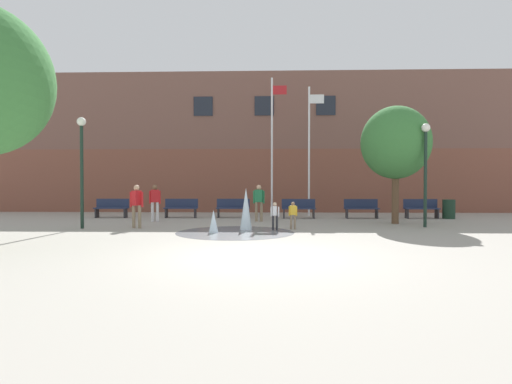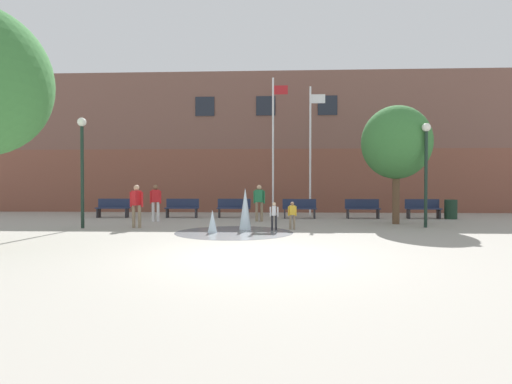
# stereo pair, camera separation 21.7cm
# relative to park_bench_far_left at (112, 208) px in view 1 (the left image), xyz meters

# --- Properties ---
(ground_plane) EXTENTS (100.00, 100.00, 0.00)m
(ground_plane) POSITION_rel_park_bench_far_left_xyz_m (7.34, -10.18, -0.48)
(ground_plane) COLOR #9E998E
(library_building) EXTENTS (36.00, 6.05, 8.10)m
(library_building) POSITION_rel_park_bench_far_left_xyz_m (7.34, 6.83, 3.57)
(library_building) COLOR brown
(library_building) RESTS_ON ground
(splash_fountain) EXTENTS (3.96, 3.96, 1.49)m
(splash_fountain) POSITION_rel_park_bench_far_left_xyz_m (6.54, -5.25, 0.02)
(splash_fountain) COLOR gray
(splash_fountain) RESTS_ON ground
(park_bench_far_left) EXTENTS (1.60, 0.44, 0.91)m
(park_bench_far_left) POSITION_rel_park_bench_far_left_xyz_m (0.00, 0.00, 0.00)
(park_bench_far_left) COLOR #28282D
(park_bench_far_left) RESTS_ON ground
(park_bench_left_of_flagpoles) EXTENTS (1.60, 0.44, 0.91)m
(park_bench_left_of_flagpoles) POSITION_rel_park_bench_far_left_xyz_m (3.36, 0.08, 0.00)
(park_bench_left_of_flagpoles) COLOR #28282D
(park_bench_left_of_flagpoles) RESTS_ON ground
(park_bench_under_left_flagpole) EXTENTS (1.60, 0.44, 0.91)m
(park_bench_under_left_flagpole) POSITION_rel_park_bench_far_left_xyz_m (5.87, 0.15, 0.00)
(park_bench_under_left_flagpole) COLOR #28282D
(park_bench_under_left_flagpole) RESTS_ON ground
(park_bench_center) EXTENTS (1.60, 0.44, 0.91)m
(park_bench_center) POSITION_rel_park_bench_far_left_xyz_m (9.02, -0.06, 0.00)
(park_bench_center) COLOR #28282D
(park_bench_center) RESTS_ON ground
(park_bench_near_trashcan) EXTENTS (1.60, 0.44, 0.91)m
(park_bench_near_trashcan) POSITION_rel_park_bench_far_left_xyz_m (11.99, -0.00, 0.00)
(park_bench_near_trashcan) COLOR #28282D
(park_bench_near_trashcan) RESTS_ON ground
(park_bench_far_right) EXTENTS (1.60, 0.44, 0.91)m
(park_bench_far_right) POSITION_rel_park_bench_far_left_xyz_m (14.82, 0.05, 0.00)
(park_bench_far_right) COLOR #28282D
(park_bench_far_right) RESTS_ON ground
(child_in_fountain) EXTENTS (0.31, 0.22, 0.99)m
(child_in_fountain) POSITION_rel_park_bench_far_left_xyz_m (7.81, -5.09, 0.10)
(child_in_fountain) COLOR #28282D
(child_in_fountain) RESTS_ON ground
(adult_in_red) EXTENTS (0.50, 0.30, 1.59)m
(adult_in_red) POSITION_rel_park_bench_far_left_xyz_m (2.68, -1.98, 0.45)
(adult_in_red) COLOR silver
(adult_in_red) RESTS_ON ground
(teen_by_trashcan) EXTENTS (0.50, 0.27, 1.59)m
(teen_by_trashcan) POSITION_rel_park_bench_far_left_xyz_m (7.17, -1.72, 0.45)
(teen_by_trashcan) COLOR #89755B
(teen_by_trashcan) RESTS_ON ground
(child_with_pink_shirt) EXTENTS (0.31, 0.16, 0.99)m
(child_with_pink_shirt) POSITION_rel_park_bench_far_left_xyz_m (8.46, -4.77, 0.10)
(child_with_pink_shirt) COLOR #89755B
(child_with_pink_shirt) RESTS_ON ground
(adult_near_bench) EXTENTS (0.50, 0.39, 1.59)m
(adult_near_bench) POSITION_rel_park_bench_far_left_xyz_m (2.75, -4.57, 0.45)
(adult_near_bench) COLOR #89755B
(adult_near_bench) RESTS_ON ground
(flagpole_left) EXTENTS (0.80, 0.10, 7.05)m
(flagpole_left) POSITION_rel_park_bench_far_left_xyz_m (7.79, 1.42, 3.28)
(flagpole_left) COLOR silver
(flagpole_left) RESTS_ON ground
(flagpole_right) EXTENTS (0.80, 0.10, 6.58)m
(flagpole_right) POSITION_rel_park_bench_far_left_xyz_m (9.69, 1.42, 3.04)
(flagpole_right) COLOR silver
(flagpole_right) RESTS_ON ground
(lamp_post_left_lane) EXTENTS (0.32, 0.32, 4.05)m
(lamp_post_left_lane) POSITION_rel_park_bench_far_left_xyz_m (0.78, -4.71, 2.15)
(lamp_post_left_lane) COLOR #192D23
(lamp_post_left_lane) RESTS_ON ground
(lamp_post_right_lane) EXTENTS (0.32, 0.32, 3.89)m
(lamp_post_right_lane) POSITION_rel_park_bench_far_left_xyz_m (13.47, -3.90, 2.06)
(lamp_post_right_lane) COLOR #192D23
(lamp_post_right_lane) RESTS_ON ground
(trash_can) EXTENTS (0.56, 0.56, 0.90)m
(trash_can) POSITION_rel_park_bench_far_left_xyz_m (16.03, -0.12, -0.03)
(trash_can) COLOR #193323
(trash_can) RESTS_ON ground
(street_tree_near_building) EXTENTS (2.79, 2.79, 4.80)m
(street_tree_near_building) POSITION_rel_park_bench_far_left_xyz_m (12.77, -2.57, 2.82)
(street_tree_near_building) COLOR brown
(street_tree_near_building) RESTS_ON ground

